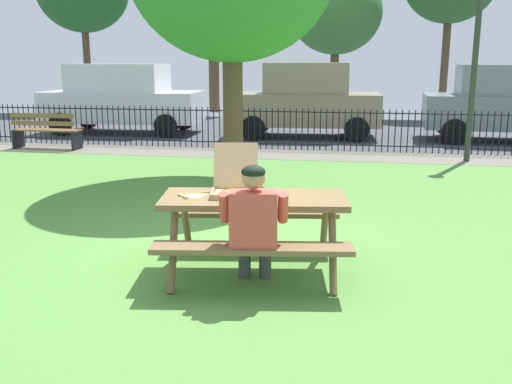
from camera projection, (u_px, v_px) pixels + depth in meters
name	position (u px, v px, depth m)	size (l,w,h in m)	color
ground	(259.00, 214.00, 7.85)	(28.00, 11.37, 0.02)	#578D3E
cobblestone_walkway	(296.00, 155.00, 12.64)	(28.00, 1.40, 0.01)	slate
street_asphalt	(311.00, 131.00, 16.82)	(28.00, 7.31, 0.01)	#424247
picnic_table_foreground	(254.00, 213.00, 5.60)	(1.99, 1.72, 0.79)	brown
pizza_box_open	(235.00, 185.00, 5.65)	(0.51, 0.58, 0.48)	tan
pizza_slice_on_table	(191.00, 195.00, 5.57)	(0.29, 0.28, 0.02)	#F9DA7A
adult_at_table	(254.00, 222.00, 5.10)	(0.63, 0.63, 1.19)	#444444
iron_fence_streetside	(299.00, 129.00, 13.20)	(23.83, 0.03, 0.96)	black
park_bench_left	(46.00, 131.00, 13.37)	(1.61, 0.50, 0.85)	brown
lamp_post_walkway	(476.00, 46.00, 11.32)	(0.28, 0.28, 3.78)	#2D382D
parked_car_far_left	(122.00, 98.00, 16.15)	(4.45, 2.02, 1.94)	silver
parked_car_left	(306.00, 100.00, 15.29)	(3.99, 2.00, 1.98)	gray
far_tree_center	(336.00, 13.00, 21.22)	(3.42, 3.42, 5.30)	brown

